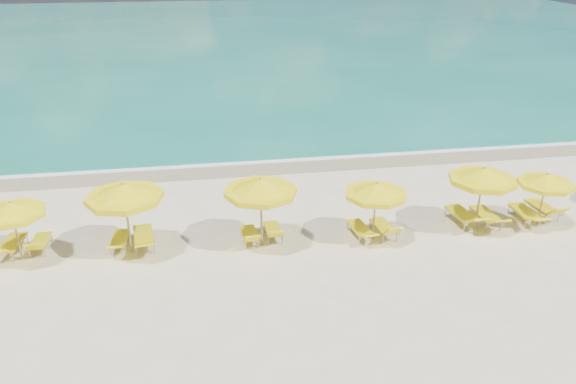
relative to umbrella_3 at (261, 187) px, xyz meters
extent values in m
plane|color=beige|center=(1.21, 0.16, -2.20)|extent=(120.00, 120.00, 0.00)
cube|color=#14705B|center=(1.21, 48.16, -2.20)|extent=(120.00, 80.00, 0.30)
cube|color=tan|center=(1.21, 7.56, -2.20)|extent=(120.00, 2.60, 0.01)
cube|color=white|center=(1.21, 8.36, -2.20)|extent=(120.00, 1.20, 0.03)
cube|color=white|center=(-4.79, 17.16, -2.20)|extent=(14.00, 0.36, 0.05)
cube|color=white|center=(9.21, 24.16, -2.20)|extent=(18.00, 0.30, 0.05)
cylinder|color=tan|center=(-8.09, 0.29, -1.15)|extent=(0.06, 0.06, 2.09)
cone|color=yellow|center=(-8.09, 0.29, -0.27)|extent=(2.50, 2.50, 0.42)
cylinder|color=yellow|center=(-8.09, 0.29, -0.48)|extent=(2.52, 2.52, 0.17)
sphere|color=tan|center=(-8.09, 0.29, -0.06)|extent=(0.09, 0.09, 0.09)
cylinder|color=tan|center=(-4.50, 0.20, -0.94)|extent=(0.08, 0.08, 2.51)
cone|color=yellow|center=(-4.50, 0.20, 0.12)|extent=(2.93, 2.93, 0.50)
cylinder|color=yellow|center=(-4.50, 0.20, -0.13)|extent=(2.95, 2.95, 0.20)
sphere|color=tan|center=(-4.50, 0.20, 0.37)|extent=(0.11, 0.11, 0.11)
cylinder|color=tan|center=(0.00, 0.00, -0.96)|extent=(0.08, 0.08, 2.47)
cone|color=yellow|center=(0.00, 0.00, 0.07)|extent=(2.66, 2.66, 0.49)
cylinder|color=yellow|center=(0.00, 0.00, -0.17)|extent=(2.68, 2.68, 0.20)
sphere|color=tan|center=(0.00, 0.00, 0.32)|extent=(0.11, 0.11, 0.11)
cylinder|color=tan|center=(3.98, -0.27, -1.12)|extent=(0.07, 0.07, 2.14)
cone|color=yellow|center=(3.98, -0.27, -0.22)|extent=(2.38, 2.38, 0.43)
cylinder|color=yellow|center=(3.98, -0.27, -0.43)|extent=(2.40, 2.40, 0.17)
sphere|color=tan|center=(3.98, -0.27, -0.01)|extent=(0.10, 0.10, 0.10)
cylinder|color=tan|center=(8.01, -0.10, -1.01)|extent=(0.07, 0.07, 2.37)
cone|color=yellow|center=(8.01, -0.10, -0.02)|extent=(2.62, 2.62, 0.47)
cylinder|color=yellow|center=(8.01, -0.10, -0.25)|extent=(2.64, 2.64, 0.19)
sphere|color=tan|center=(8.01, -0.10, 0.23)|extent=(0.11, 0.11, 0.11)
cylinder|color=tan|center=(10.53, -0.14, -1.20)|extent=(0.06, 0.06, 1.99)
cone|color=yellow|center=(10.53, -0.14, -0.37)|extent=(2.36, 2.36, 0.40)
cylinder|color=yellow|center=(10.53, -0.14, -0.56)|extent=(2.38, 2.38, 0.16)
sphere|color=tan|center=(10.53, -0.14, -0.17)|extent=(0.09, 0.09, 0.09)
cube|color=#FFEC0F|center=(-8.49, 0.84, -1.81)|extent=(0.75, 1.41, 0.08)
cube|color=#FFEC0F|center=(-7.59, 0.91, -1.86)|extent=(0.52, 1.16, 0.07)
cube|color=#FFEC0F|center=(-7.59, 0.14, -1.66)|extent=(0.52, 0.44, 0.44)
cube|color=#FFEC0F|center=(-4.90, 0.69, -1.86)|extent=(0.57, 1.20, 0.07)
cube|color=#FFEC0F|center=(-4.93, -0.15, -1.74)|extent=(0.55, 0.56, 0.28)
cube|color=#FFEC0F|center=(-4.10, 0.65, -1.78)|extent=(0.80, 1.49, 0.09)
cube|color=#FFEC0F|center=(-3.98, -0.36, -1.64)|extent=(0.71, 0.72, 0.35)
cube|color=#FFEC0F|center=(-0.41, 0.28, -1.87)|extent=(0.58, 1.17, 0.07)
cube|color=#FFEC0F|center=(-0.36, -0.48, -1.67)|extent=(0.54, 0.46, 0.43)
cube|color=#FFEC0F|center=(0.45, 0.47, -1.86)|extent=(0.55, 1.17, 0.07)
cube|color=#FFEC0F|center=(0.47, -0.31, -1.67)|extent=(0.53, 0.45, 0.43)
cube|color=#FFEC0F|center=(3.56, 0.05, -1.85)|extent=(0.68, 1.25, 0.07)
cube|color=#FFEC0F|center=(3.66, -0.80, -1.73)|extent=(0.60, 0.61, 0.29)
cube|color=#FFEC0F|center=(4.43, -0.01, -1.83)|extent=(0.70, 1.31, 0.08)
cube|color=#FFEC0F|center=(4.52, -0.84, -1.62)|extent=(0.61, 0.53, 0.47)
cube|color=#FFEC0F|center=(7.64, 0.40, -1.79)|extent=(0.81, 1.49, 0.09)
cube|color=#FFEC0F|center=(7.77, -0.59, -1.60)|extent=(0.71, 0.69, 0.43)
cube|color=#FFEC0F|center=(8.51, 0.21, -1.80)|extent=(0.64, 1.39, 0.09)
cube|color=#FFEC0F|center=(8.52, -0.76, -1.63)|extent=(0.63, 0.62, 0.40)
cube|color=#FFEC0F|center=(10.09, 0.21, -1.80)|extent=(0.63, 1.37, 0.08)
cube|color=#FFEC0F|center=(10.07, -0.76, -1.67)|extent=(0.62, 0.63, 0.33)
cube|color=#FFEC0F|center=(10.99, 0.49, -1.80)|extent=(0.73, 1.43, 0.09)
cube|color=#FFEC0F|center=(11.06, -0.44, -1.57)|extent=(0.66, 0.59, 0.50)
camera|label=1|loc=(-1.95, -17.25, 7.61)|focal=35.00mm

